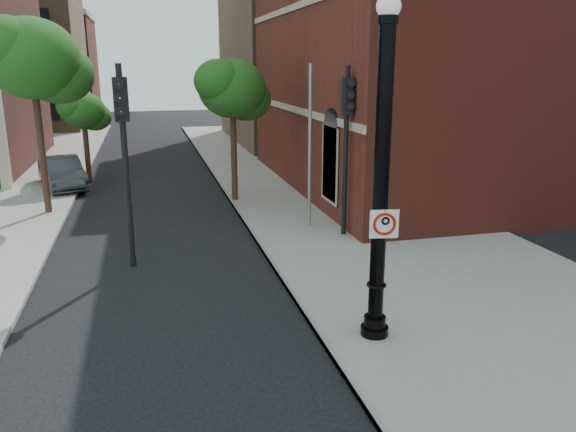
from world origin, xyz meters
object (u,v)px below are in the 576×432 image
object	(u,v)px
traffic_signal_right	(347,125)
no_parking_sign	(384,224)
parked_car	(62,173)
traffic_signal_left	(123,134)
lamppost	(380,194)

from	to	relation	value
traffic_signal_right	no_parking_sign	bearing A→B (deg)	-95.24
parked_car	traffic_signal_right	xyz separation A→B (m)	(9.53, -9.88, 2.85)
parked_car	no_parking_sign	bearing A→B (deg)	-80.94
no_parking_sign	traffic_signal_left	xyz separation A→B (m)	(-4.73, 5.72, 1.15)
parked_car	traffic_signal_left	size ratio (longest dim) A/B	0.80
no_parking_sign	traffic_signal_right	bearing A→B (deg)	86.03
lamppost	traffic_signal_right	world-z (taller)	lamppost
lamppost	traffic_signal_right	distance (m)	6.85
no_parking_sign	traffic_signal_left	distance (m)	7.51
lamppost	no_parking_sign	distance (m)	0.57
lamppost	parked_car	size ratio (longest dim) A/B	1.52
no_parking_sign	parked_car	size ratio (longest dim) A/B	0.13
parked_car	traffic_signal_left	bearing A→B (deg)	-90.30
traffic_signal_left	traffic_signal_right	size ratio (longest dim) A/B	1.01
no_parking_sign	lamppost	bearing A→B (deg)	110.66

